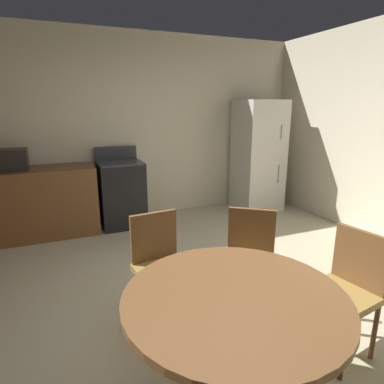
# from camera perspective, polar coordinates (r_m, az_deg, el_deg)

# --- Properties ---
(ground_plane) EXTENTS (14.00, 14.00, 0.00)m
(ground_plane) POSITION_cam_1_polar(r_m,az_deg,el_deg) (2.91, 4.47, -20.36)
(ground_plane) COLOR beige
(wall_back) EXTENTS (5.49, 0.12, 2.70)m
(wall_back) POSITION_cam_1_polar(r_m,az_deg,el_deg) (5.05, -10.08, 10.98)
(wall_back) COLOR beige
(wall_back) RESTS_ON ground
(kitchen_counter) EXTENTS (1.78, 0.60, 0.90)m
(kitchen_counter) POSITION_cam_1_polar(r_m,az_deg,el_deg) (4.70, -27.22, -1.91)
(kitchen_counter) COLOR brown
(kitchen_counter) RESTS_ON ground
(oven_range) EXTENTS (0.60, 0.60, 1.10)m
(oven_range) POSITION_cam_1_polar(r_m,az_deg,el_deg) (4.75, -12.23, -0.20)
(oven_range) COLOR black
(oven_range) RESTS_ON ground
(refrigerator) EXTENTS (0.68, 0.68, 1.76)m
(refrigerator) POSITION_cam_1_polar(r_m,az_deg,el_deg) (5.45, 11.43, 6.21)
(refrigerator) COLOR silver
(refrigerator) RESTS_ON ground
(microwave) EXTENTS (0.44, 0.32, 0.26)m
(microwave) POSITION_cam_1_polar(r_m,az_deg,el_deg) (4.60, -29.47, 4.90)
(microwave) COLOR black
(microwave) RESTS_ON kitchen_counter
(dining_table) EXTENTS (1.14, 1.14, 0.76)m
(dining_table) POSITION_cam_1_polar(r_m,az_deg,el_deg) (1.82, 7.31, -21.64)
(dining_table) COLOR brown
(dining_table) RESTS_ON ground
(chair_east) EXTENTS (0.46, 0.46, 0.87)m
(chair_east) POSITION_cam_1_polar(r_m,az_deg,el_deg) (2.52, 25.47, -14.54)
(chair_east) COLOR brown
(chair_east) RESTS_ON ground
(chair_north) EXTENTS (0.44, 0.44, 0.87)m
(chair_north) POSITION_cam_1_polar(r_m,az_deg,el_deg) (2.60, -5.61, -12.03)
(chair_north) COLOR brown
(chair_north) RESTS_ON ground
(chair_northeast) EXTENTS (0.56, 0.56, 0.87)m
(chair_northeast) POSITION_cam_1_polar(r_m,az_deg,el_deg) (2.71, 9.96, -11.08)
(chair_northeast) COLOR brown
(chair_northeast) RESTS_ON ground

